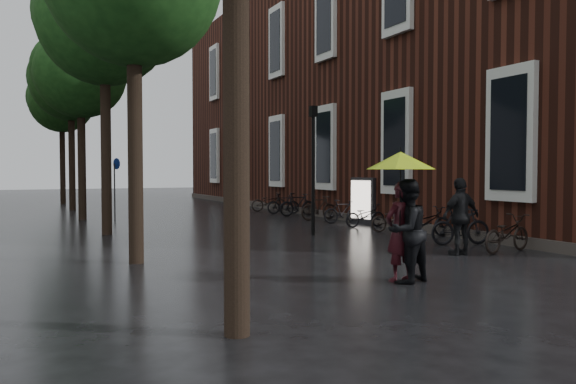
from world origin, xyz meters
TOP-DOWN VIEW (x-y plane):
  - ground at (0.00, 0.00)m, footprint 120.00×120.00m
  - brick_building at (10.47, 19.46)m, footprint 10.20×33.20m
  - street_trees at (-3.99, 15.91)m, footprint 4.33×34.03m
  - person_burgundy at (-0.13, 2.89)m, footprint 0.73×0.54m
  - person_black at (-0.11, 2.74)m, footprint 1.08×0.95m
  - lime_umbrella at (-0.22, 2.78)m, footprint 1.24×1.24m
  - pedestrian_walking at (3.13, 4.86)m, footprint 1.09×0.47m
  - parked_bicycles at (4.65, 12.02)m, footprint 2.13×16.08m
  - ad_lightbox at (5.32, 12.39)m, footprint 0.27×1.16m
  - lamp_post at (1.89, 10.03)m, footprint 0.21×0.21m
  - cycle_sign at (-2.82, 18.34)m, footprint 0.13×0.46m

SIDE VIEW (x-z plane):
  - ground at x=0.00m, z-range 0.00..0.00m
  - parked_bicycles at x=4.65m, z-range -0.05..0.99m
  - ad_lightbox at x=5.32m, z-range 0.01..1.76m
  - person_burgundy at x=-0.13m, z-range 0.00..1.83m
  - pedestrian_walking at x=3.13m, z-range 0.00..1.85m
  - person_black at x=-0.11m, z-range 0.00..1.87m
  - cycle_sign at x=-2.82m, z-range 0.41..2.94m
  - lime_umbrella at x=-0.22m, z-range 1.29..3.11m
  - lamp_post at x=1.89m, z-range 0.43..4.45m
  - brick_building at x=10.47m, z-range -0.01..11.99m
  - street_trees at x=-3.99m, z-range 1.88..10.79m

